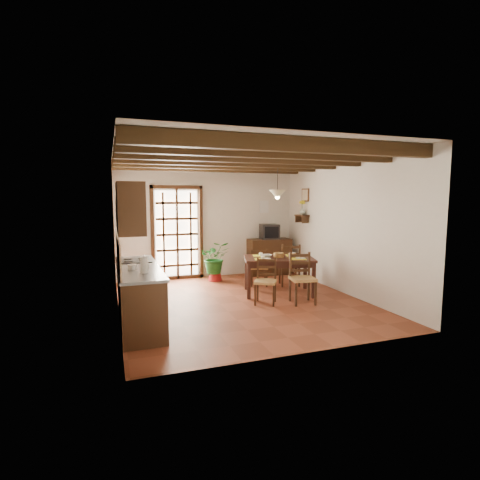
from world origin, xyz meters
name	(u,v)px	position (x,y,z in m)	size (l,w,h in m)	color
ground_plane	(242,302)	(0.00, 0.00, 0.00)	(5.00, 5.00, 0.00)	brown
room_shell	(242,207)	(0.00, 0.00, 1.82)	(4.52, 5.02, 2.81)	silver
ceiling_beams	(242,159)	(0.00, 0.00, 2.69)	(4.50, 4.34, 0.20)	black
french_door	(177,231)	(-0.80, 2.45, 1.18)	(1.26, 0.11, 2.32)	white
kitchen_counter	(139,294)	(-1.96, -0.60, 0.47)	(0.64, 2.25, 1.38)	#341E10
upper_cabinet	(130,208)	(-2.08, -1.30, 1.85)	(0.35, 0.80, 0.70)	#341E10
range_hood	(128,213)	(-2.05, -0.05, 1.73)	(0.38, 0.60, 0.54)	white
counter_items	(137,263)	(-1.95, -0.51, 0.96)	(0.50, 1.43, 0.25)	black
dining_table	(279,262)	(0.93, 0.34, 0.67)	(1.61, 1.28, 0.76)	#331710
chair_near_left	(266,290)	(0.38, -0.25, 0.27)	(0.53, 0.53, 0.86)	tan
chair_near_right	(302,288)	(1.05, -0.45, 0.30)	(0.50, 0.48, 0.95)	tan
chair_far_left	(259,274)	(0.80, 1.13, 0.27)	(0.48, 0.47, 0.85)	tan
chair_far_right	(289,272)	(1.47, 0.92, 0.30)	(0.54, 0.53, 0.96)	tan
table_setting	(279,255)	(0.93, 0.34, 0.80)	(1.02, 0.68, 0.10)	#FFF328
table_bowl	(266,256)	(0.70, 0.46, 0.79)	(0.22, 0.22, 0.05)	white
sideboard	(269,257)	(1.55, 2.23, 0.46)	(1.09, 0.49, 0.92)	#341E10
crt_tv	(270,232)	(1.55, 2.22, 1.11)	(0.50, 0.47, 0.38)	black
fuse_box	(264,207)	(1.50, 2.48, 1.75)	(0.25, 0.03, 0.32)	white
plant_pot	(215,276)	(0.01, 1.94, 0.11)	(0.34, 0.34, 0.21)	maroon
potted_plant	(215,257)	(0.01, 1.94, 0.57)	(1.80, 1.54, 2.00)	#144C19
wall_shelf	(302,217)	(2.14, 1.60, 1.51)	(0.20, 0.42, 0.20)	#341E10
shelf_vase	(302,211)	(2.14, 1.60, 1.65)	(0.15, 0.15, 0.15)	#B2BFB2
shelf_flowers	(302,203)	(2.14, 1.60, 1.86)	(0.14, 0.14, 0.36)	#FFF328
framed_picture	(305,195)	(2.22, 1.60, 2.05)	(0.03, 0.32, 0.32)	brown
pendant_lamp	(277,193)	(0.93, 0.44, 2.08)	(0.36, 0.36, 0.84)	black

